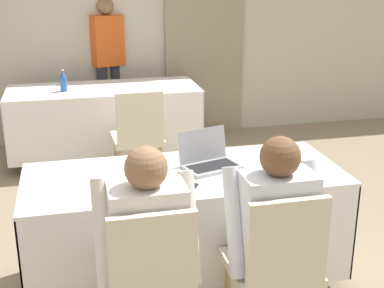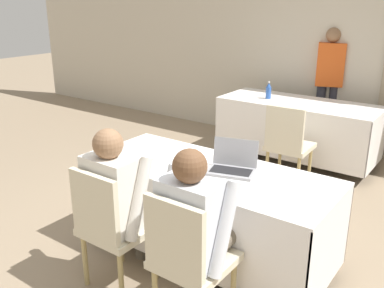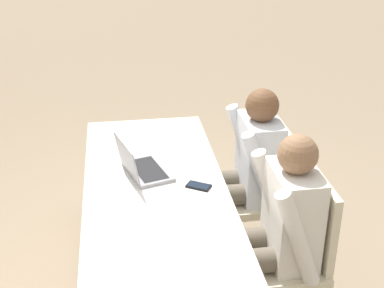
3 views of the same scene
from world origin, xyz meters
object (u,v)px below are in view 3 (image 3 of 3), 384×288
at_px(laptop, 142,167).
at_px(person_white_shirt, 246,167).
at_px(chair_near_left, 293,249).
at_px(person_checkered_shirt, 277,226).
at_px(chair_near_right, 261,188).
at_px(cell_phone, 199,186).

height_order(laptop, person_white_shirt, person_white_shirt).
relative_size(chair_near_left, person_checkered_shirt, 0.78).
relative_size(laptop, chair_near_left, 0.43).
distance_m(laptop, person_checkered_shirt, 0.83).
bearing_deg(person_white_shirt, chair_near_right, 90.00).
distance_m(laptop, chair_near_right, 0.82).
bearing_deg(person_checkered_shirt, cell_phone, -129.86).
xyz_separation_m(chair_near_right, person_white_shirt, (0.00, 0.10, 0.16)).
xyz_separation_m(person_checkered_shirt, person_white_shirt, (0.65, 0.00, 0.00)).
bearing_deg(chair_near_left, person_white_shirt, -170.92).
distance_m(chair_near_right, person_white_shirt, 0.19).
relative_size(chair_near_left, chair_near_right, 1.00).
xyz_separation_m(cell_phone, person_checkered_shirt, (-0.30, -0.36, -0.09)).
bearing_deg(laptop, cell_phone, -139.51).
bearing_deg(person_checkered_shirt, laptop, -127.05).
bearing_deg(person_white_shirt, person_checkered_shirt, 0.00).
relative_size(person_checkered_shirt, person_white_shirt, 1.00).
distance_m(cell_phone, person_white_shirt, 0.51).
bearing_deg(chair_near_right, person_white_shirt, -90.00).
xyz_separation_m(cell_phone, person_white_shirt, (0.35, -0.36, -0.09)).
bearing_deg(cell_phone, chair_near_right, -21.37).
bearing_deg(laptop, person_checkered_shirt, -143.18).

